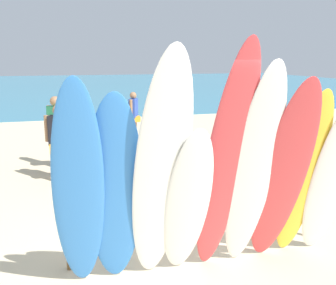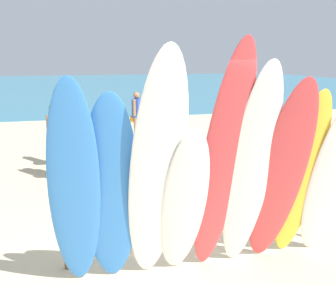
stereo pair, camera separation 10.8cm
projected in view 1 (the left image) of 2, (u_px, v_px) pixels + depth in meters
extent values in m
plane|color=beige|center=(95.00, 112.00, 18.38)|extent=(60.00, 60.00, 0.00)
cube|color=teal|center=(76.00, 85.00, 35.24)|extent=(60.00, 40.00, 0.02)
cylinder|color=brown|center=(69.00, 247.00, 4.72)|extent=(0.07, 0.07, 0.57)
cylinder|color=brown|center=(308.00, 217.00, 5.60)|extent=(0.07, 0.07, 0.57)
cylinder|color=brown|center=(199.00, 211.00, 5.10)|extent=(3.44, 0.06, 0.06)
ellipsoid|color=#337AD1|center=(79.00, 194.00, 3.89)|extent=(0.55, 0.98, 2.39)
ellipsoid|color=#337AD1|center=(115.00, 196.00, 4.06)|extent=(0.64, 0.84, 2.24)
ellipsoid|color=white|center=(161.00, 177.00, 3.99)|extent=(0.60, 1.09, 2.66)
ellipsoid|color=white|center=(187.00, 206.00, 4.28)|extent=(0.53, 0.85, 1.88)
ellipsoid|color=#D13D42|center=(225.00, 167.00, 4.21)|extent=(0.53, 1.04, 2.73)
ellipsoid|color=white|center=(253.00, 174.00, 4.33)|extent=(0.59, 1.03, 2.52)
ellipsoid|color=#D13D42|center=(283.00, 178.00, 4.45)|extent=(0.66, 1.06, 2.36)
ellipsoid|color=yellow|center=(303.00, 177.00, 4.73)|extent=(0.52, 0.78, 2.21)
ellipsoid|color=white|center=(331.00, 179.00, 4.78)|extent=(0.62, 0.82, 2.14)
cylinder|color=#9E704C|center=(54.00, 163.00, 8.09)|extent=(0.12, 0.12, 0.77)
cylinder|color=#9E704C|center=(69.00, 163.00, 8.06)|extent=(0.12, 0.12, 0.77)
cube|color=orange|center=(60.00, 148.00, 8.01)|extent=(0.41, 0.25, 0.19)
cube|color=black|center=(59.00, 130.00, 7.93)|extent=(0.45, 0.33, 0.60)
sphere|color=#9E704C|center=(58.00, 110.00, 7.84)|extent=(0.22, 0.22, 0.22)
cylinder|color=#9E704C|center=(47.00, 128.00, 7.94)|extent=(0.09, 0.09, 0.54)
cylinder|color=#9E704C|center=(71.00, 129.00, 7.90)|extent=(0.09, 0.09, 0.54)
cylinder|color=#9E704C|center=(54.00, 150.00, 9.16)|extent=(0.12, 0.12, 0.80)
cylinder|color=#9E704C|center=(62.00, 152.00, 8.95)|extent=(0.12, 0.12, 0.80)
cube|color=#2D4CB2|center=(57.00, 137.00, 8.99)|extent=(0.43, 0.27, 0.19)
cube|color=#33A36B|center=(56.00, 120.00, 8.91)|extent=(0.41, 0.47, 0.63)
sphere|color=#9E704C|center=(55.00, 101.00, 8.81)|extent=(0.23, 0.23, 0.23)
cylinder|color=#9E704C|center=(49.00, 117.00, 9.07)|extent=(0.10, 0.10, 0.56)
cylinder|color=#9E704C|center=(63.00, 120.00, 8.73)|extent=(0.10, 0.10, 0.56)
cylinder|color=#9E704C|center=(135.00, 128.00, 12.25)|extent=(0.11, 0.11, 0.72)
cylinder|color=#9E704C|center=(132.00, 129.00, 11.97)|extent=(0.11, 0.11, 0.72)
cube|color=orange|center=(134.00, 119.00, 12.05)|extent=(0.39, 0.24, 0.17)
cube|color=#2D4CB2|center=(133.00, 108.00, 11.97)|extent=(0.34, 0.42, 0.56)
sphere|color=#9E704C|center=(133.00, 95.00, 11.89)|extent=(0.20, 0.20, 0.20)
cylinder|color=#9E704C|center=(136.00, 106.00, 12.19)|extent=(0.09, 0.09, 0.50)
cylinder|color=#9E704C|center=(131.00, 108.00, 11.74)|extent=(0.09, 0.09, 0.50)
cylinder|color=#9E704C|center=(167.00, 150.00, 9.17)|extent=(0.12, 0.12, 0.78)
cylinder|color=#9E704C|center=(180.00, 150.00, 9.25)|extent=(0.12, 0.12, 0.78)
cube|color=#33A36B|center=(173.00, 136.00, 9.14)|extent=(0.42, 0.26, 0.19)
cube|color=black|center=(174.00, 121.00, 9.06)|extent=(0.40, 0.21, 0.61)
sphere|color=#9E704C|center=(174.00, 103.00, 8.97)|extent=(0.22, 0.22, 0.22)
cylinder|color=#9E704C|center=(163.00, 120.00, 8.99)|extent=(0.09, 0.09, 0.54)
cylinder|color=#9E704C|center=(184.00, 119.00, 9.12)|extent=(0.09, 0.09, 0.54)
cylinder|color=#9E704C|center=(106.00, 158.00, 8.55)|extent=(0.12, 0.12, 0.76)
cylinder|color=#9E704C|center=(111.00, 161.00, 8.28)|extent=(0.12, 0.12, 0.76)
cube|color=#33A36B|center=(108.00, 145.00, 8.35)|extent=(0.41, 0.25, 0.18)
cube|color=orange|center=(107.00, 128.00, 8.27)|extent=(0.27, 0.42, 0.59)
sphere|color=#9E704C|center=(107.00, 109.00, 8.19)|extent=(0.21, 0.21, 0.21)
cylinder|color=#9E704C|center=(104.00, 125.00, 8.49)|extent=(0.09, 0.09, 0.53)
cylinder|color=#9E704C|center=(111.00, 129.00, 8.05)|extent=(0.09, 0.09, 0.53)
cylinder|color=#B7B7BC|center=(260.00, 169.00, 8.53)|extent=(0.02, 0.02, 0.28)
cylinder|color=#B7B7BC|center=(279.00, 169.00, 8.54)|extent=(0.02, 0.02, 0.28)
cylinder|color=#B7B7BC|center=(256.00, 164.00, 8.90)|extent=(0.02, 0.02, 0.28)
cylinder|color=#B7B7BC|center=(274.00, 164.00, 8.91)|extent=(0.02, 0.02, 0.28)
cube|color=blue|center=(268.00, 160.00, 8.69)|extent=(0.59, 0.56, 0.03)
cube|color=blue|center=(264.00, 145.00, 8.94)|extent=(0.54, 0.33, 0.53)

